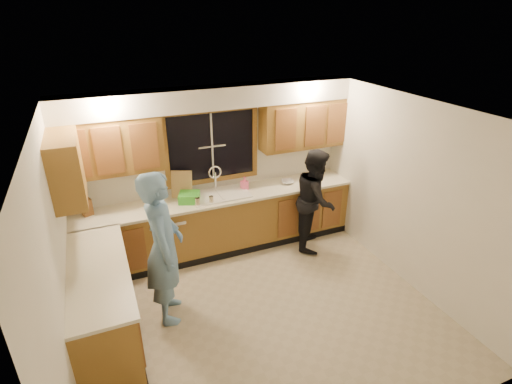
% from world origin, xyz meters
% --- Properties ---
extents(floor, '(4.20, 4.20, 0.00)m').
position_xyz_m(floor, '(0.00, 0.00, 0.00)').
color(floor, tan).
rests_on(floor, ground).
extents(ceiling, '(4.20, 4.20, 0.00)m').
position_xyz_m(ceiling, '(0.00, 0.00, 2.50)').
color(ceiling, white).
extents(wall_back, '(4.20, 0.00, 4.20)m').
position_xyz_m(wall_back, '(0.00, 1.90, 1.25)').
color(wall_back, white).
rests_on(wall_back, ground).
extents(wall_left, '(0.00, 3.80, 3.80)m').
position_xyz_m(wall_left, '(-2.10, 0.00, 1.25)').
color(wall_left, white).
rests_on(wall_left, ground).
extents(wall_right, '(0.00, 3.80, 3.80)m').
position_xyz_m(wall_right, '(2.10, 0.00, 1.25)').
color(wall_right, white).
rests_on(wall_right, ground).
extents(base_cabinets_back, '(4.20, 0.60, 0.88)m').
position_xyz_m(base_cabinets_back, '(0.00, 1.60, 0.44)').
color(base_cabinets_back, olive).
rests_on(base_cabinets_back, ground).
extents(base_cabinets_left, '(0.60, 1.90, 0.88)m').
position_xyz_m(base_cabinets_left, '(-1.80, 0.35, 0.44)').
color(base_cabinets_left, olive).
rests_on(base_cabinets_left, ground).
extents(countertop_back, '(4.20, 0.63, 0.04)m').
position_xyz_m(countertop_back, '(0.00, 1.58, 0.90)').
color(countertop_back, '#F1EACB').
rests_on(countertop_back, base_cabinets_back).
extents(countertop_left, '(0.63, 1.90, 0.04)m').
position_xyz_m(countertop_left, '(-1.79, 0.35, 0.90)').
color(countertop_left, '#F1EACB').
rests_on(countertop_left, base_cabinets_left).
extents(upper_cabinets_left, '(1.35, 0.33, 0.75)m').
position_xyz_m(upper_cabinets_left, '(-1.43, 1.73, 1.83)').
color(upper_cabinets_left, olive).
rests_on(upper_cabinets_left, wall_back).
extents(upper_cabinets_right, '(1.35, 0.33, 0.75)m').
position_xyz_m(upper_cabinets_right, '(1.43, 1.73, 1.83)').
color(upper_cabinets_right, olive).
rests_on(upper_cabinets_right, wall_back).
extents(upper_cabinets_return, '(0.33, 0.90, 0.75)m').
position_xyz_m(upper_cabinets_return, '(-1.94, 1.12, 1.83)').
color(upper_cabinets_return, olive).
rests_on(upper_cabinets_return, wall_left).
extents(soffit, '(4.20, 0.35, 0.30)m').
position_xyz_m(soffit, '(0.00, 1.72, 2.35)').
color(soffit, silver).
rests_on(soffit, wall_back).
extents(window_frame, '(1.44, 0.03, 1.14)m').
position_xyz_m(window_frame, '(0.00, 1.89, 1.60)').
color(window_frame, black).
rests_on(window_frame, wall_back).
extents(sink, '(0.86, 0.52, 0.57)m').
position_xyz_m(sink, '(0.00, 1.60, 0.86)').
color(sink, white).
rests_on(sink, countertop_back).
extents(dishwasher, '(0.60, 0.56, 0.82)m').
position_xyz_m(dishwasher, '(-0.85, 1.59, 0.41)').
color(dishwasher, silver).
rests_on(dishwasher, floor).
extents(stove, '(0.58, 0.75, 0.90)m').
position_xyz_m(stove, '(-1.80, -0.22, 0.45)').
color(stove, silver).
rests_on(stove, floor).
extents(man, '(0.57, 0.76, 1.90)m').
position_xyz_m(man, '(-1.06, 0.44, 0.95)').
color(man, '#6896C5').
rests_on(man, floor).
extents(woman, '(0.93, 0.98, 1.60)m').
position_xyz_m(woman, '(1.39, 1.14, 0.80)').
color(woman, black).
rests_on(woman, floor).
extents(knife_block, '(0.16, 0.14, 0.23)m').
position_xyz_m(knife_block, '(-1.83, 1.70, 1.04)').
color(knife_block, brown).
rests_on(knife_block, countertop_back).
extents(cutting_board, '(0.32, 0.22, 0.40)m').
position_xyz_m(cutting_board, '(-0.52, 1.76, 1.12)').
color(cutting_board, tan).
rests_on(cutting_board, countertop_back).
extents(dish_crate, '(0.36, 0.35, 0.13)m').
position_xyz_m(dish_crate, '(-0.47, 1.58, 0.99)').
color(dish_crate, green).
rests_on(dish_crate, countertop_back).
extents(soap_bottle, '(0.12, 0.12, 0.21)m').
position_xyz_m(soap_bottle, '(0.42, 1.66, 1.02)').
color(soap_bottle, '#F75E8C').
rests_on(soap_bottle, countertop_back).
extents(bowl, '(0.24, 0.24, 0.05)m').
position_xyz_m(bowl, '(1.14, 1.61, 0.94)').
color(bowl, silver).
rests_on(bowl, countertop_back).
extents(can_left, '(0.08, 0.08, 0.13)m').
position_xyz_m(can_left, '(-0.40, 1.38, 0.98)').
color(can_left, '#C6B698').
rests_on(can_left, countertop_back).
extents(can_right, '(0.08, 0.08, 0.12)m').
position_xyz_m(can_right, '(-0.19, 1.39, 0.98)').
color(can_right, '#C6B698').
rests_on(can_right, countertop_back).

